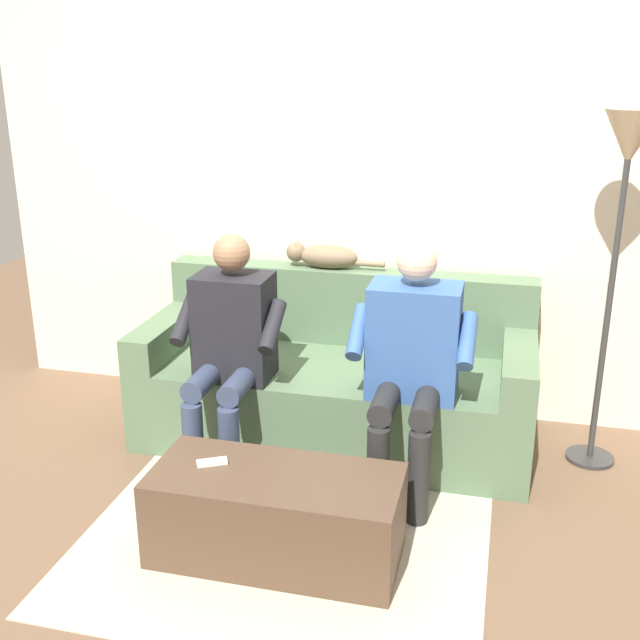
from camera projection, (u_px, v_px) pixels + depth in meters
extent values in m
plane|color=brown|center=(301.00, 505.00, 3.57)|extent=(8.00, 8.00, 0.00)
cube|color=beige|center=(357.00, 173.00, 4.23)|extent=(4.25, 0.06, 2.71)
cube|color=#516B4C|center=(331.00, 408.00, 4.04)|extent=(1.70, 0.68, 0.44)
cube|color=#516B4C|center=(348.00, 342.00, 4.37)|extent=(2.03, 0.18, 0.85)
cube|color=#516B4C|center=(516.00, 410.00, 3.80)|extent=(0.17, 0.68, 0.62)
cube|color=#516B4C|center=(165.00, 375.00, 4.23)|extent=(0.17, 0.68, 0.62)
cube|color=#4C3828|center=(276.00, 516.00, 3.15)|extent=(1.01, 0.45, 0.38)
cube|color=#335693|center=(414.00, 341.00, 3.60)|extent=(0.42, 0.27, 0.54)
sphere|color=beige|center=(417.00, 261.00, 3.47)|extent=(0.18, 0.18, 0.18)
cylinder|color=black|center=(426.00, 402.00, 3.46)|extent=(0.11, 0.40, 0.11)
cylinder|color=black|center=(386.00, 398.00, 3.50)|extent=(0.11, 0.40, 0.11)
cylinder|color=black|center=(418.00, 478.00, 3.37)|extent=(0.10, 0.10, 0.44)
cylinder|color=black|center=(377.00, 473.00, 3.41)|extent=(0.10, 0.10, 0.44)
cylinder|color=#335693|center=(467.00, 341.00, 3.45)|extent=(0.08, 0.27, 0.22)
cylinder|color=#335693|center=(358.00, 332.00, 3.56)|extent=(0.08, 0.27, 0.22)
cube|color=black|center=(234.00, 327.00, 3.80)|extent=(0.37, 0.26, 0.53)
sphere|color=#936B4C|center=(232.00, 253.00, 3.67)|extent=(0.18, 0.18, 0.18)
cylinder|color=#333D56|center=(241.00, 382.00, 3.68)|extent=(0.11, 0.36, 0.11)
cylinder|color=#333D56|center=(205.00, 379.00, 3.72)|extent=(0.11, 0.36, 0.11)
cylinder|color=#333D56|center=(230.00, 451.00, 3.60)|extent=(0.10, 0.10, 0.44)
cylinder|color=#333D56|center=(194.00, 447.00, 3.64)|extent=(0.10, 0.10, 0.44)
cylinder|color=black|center=(272.00, 327.00, 3.66)|extent=(0.08, 0.27, 0.22)
cylinder|color=black|center=(185.00, 319.00, 3.76)|extent=(0.08, 0.27, 0.22)
ellipsoid|color=#756047|center=(328.00, 257.00, 4.24)|extent=(0.33, 0.15, 0.13)
sphere|color=#756047|center=(296.00, 252.00, 4.28)|extent=(0.11, 0.11, 0.11)
cone|color=#756047|center=(298.00, 243.00, 4.29)|extent=(0.04, 0.04, 0.03)
cone|color=#756047|center=(296.00, 246.00, 4.24)|extent=(0.04, 0.04, 0.03)
cylinder|color=#756047|center=(368.00, 264.00, 4.20)|extent=(0.18, 0.03, 0.03)
cube|color=white|center=(212.00, 462.00, 3.17)|extent=(0.13, 0.10, 0.02)
cube|color=#B7AD93|center=(285.00, 537.00, 3.32)|extent=(1.71, 1.48, 0.01)
cylinder|color=#2D2D2D|center=(590.00, 457.00, 3.97)|extent=(0.24, 0.24, 0.02)
cylinder|color=#333333|center=(608.00, 312.00, 3.71)|extent=(0.03, 0.03, 1.59)
cone|color=tan|center=(630.00, 138.00, 3.44)|extent=(0.25, 0.25, 0.25)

